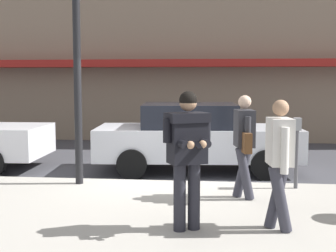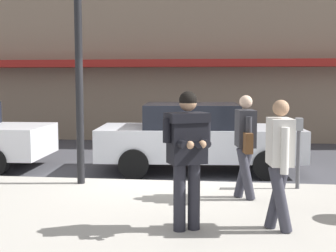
# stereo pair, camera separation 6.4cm
# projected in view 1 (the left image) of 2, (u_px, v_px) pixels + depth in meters

# --- Properties ---
(ground_plane) EXTENTS (80.00, 80.00, 0.00)m
(ground_plane) POSITION_uv_depth(u_px,v_px,m) (161.00, 185.00, 9.28)
(ground_plane) COLOR #3D3D42
(sidewalk) EXTENTS (32.00, 5.30, 0.14)m
(sidewalk) POSITION_uv_depth(u_px,v_px,m) (208.00, 229.00, 6.35)
(sidewalk) COLOR #A8A399
(sidewalk) RESTS_ON ground
(curb_paint_line) EXTENTS (28.00, 0.12, 0.01)m
(curb_paint_line) POSITION_uv_depth(u_px,v_px,m) (211.00, 185.00, 9.22)
(curb_paint_line) COLOR silver
(curb_paint_line) RESTS_ON ground
(parked_sedan_mid) EXTENTS (4.63, 2.19, 1.54)m
(parked_sedan_mid) POSITION_uv_depth(u_px,v_px,m) (196.00, 137.00, 10.56)
(parked_sedan_mid) COLOR silver
(parked_sedan_mid) RESTS_ON ground
(man_texting_on_phone) EXTENTS (0.62, 0.65, 1.81)m
(man_texting_on_phone) POSITION_uv_depth(u_px,v_px,m) (187.00, 145.00, 5.96)
(man_texting_on_phone) COLOR #23232B
(man_texting_on_phone) RESTS_ON sidewalk
(pedestrian_in_light_coat) EXTENTS (0.36, 0.60, 1.70)m
(pedestrian_in_light_coat) POSITION_uv_depth(u_px,v_px,m) (279.00, 156.00, 5.99)
(pedestrian_in_light_coat) COLOR #33333D
(pedestrian_in_light_coat) RESTS_ON sidewalk
(pedestrian_with_bag) EXTENTS (0.37, 0.72, 1.70)m
(pedestrian_with_bag) POSITION_uv_depth(u_px,v_px,m) (244.00, 140.00, 7.58)
(pedestrian_with_bag) COLOR #33333D
(pedestrian_with_bag) RESTS_ON sidewalk
(street_lamp_post) EXTENTS (0.36, 0.36, 4.88)m
(street_lamp_post) POSITION_uv_depth(u_px,v_px,m) (76.00, 21.00, 8.48)
(street_lamp_post) COLOR black
(street_lamp_post) RESTS_ON sidewalk
(parking_meter) EXTENTS (0.12, 0.18, 1.27)m
(parking_meter) POSITION_uv_depth(u_px,v_px,m) (297.00, 142.00, 8.32)
(parking_meter) COLOR #4C4C51
(parking_meter) RESTS_ON sidewalk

